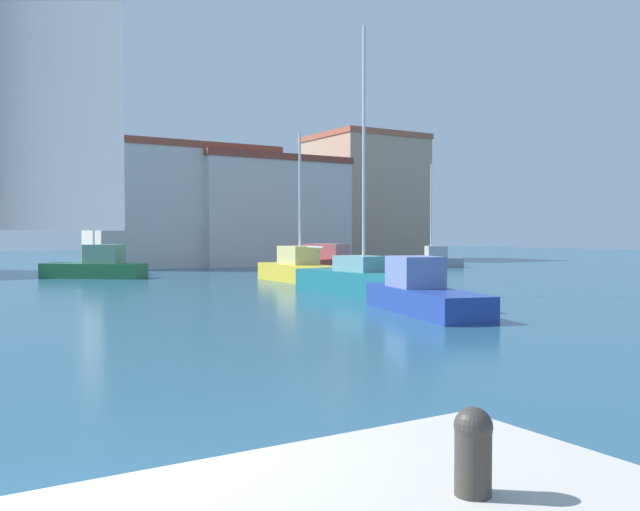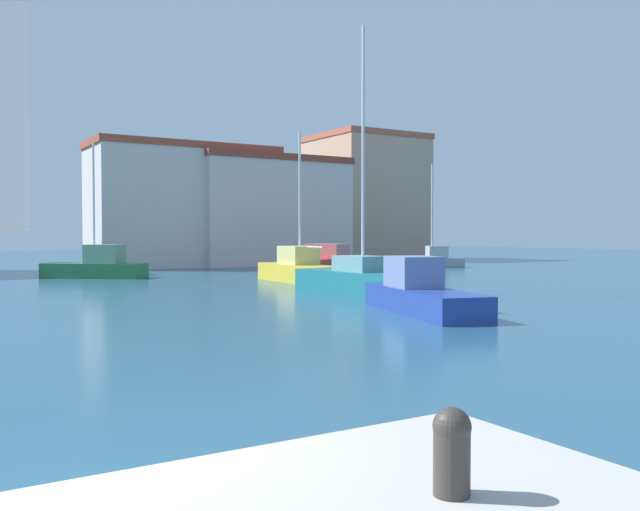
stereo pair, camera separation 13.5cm
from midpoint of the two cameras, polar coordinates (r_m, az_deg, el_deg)
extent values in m
plane|color=#285670|center=(29.79, 0.60, -2.86)|extent=(160.00, 160.00, 0.00)
cylinder|color=#38332D|center=(4.08, 11.74, -16.49)|extent=(0.21, 0.21, 0.39)
sphere|color=#38332D|center=(4.02, 11.75, -13.85)|extent=(0.22, 0.22, 0.22)
cube|color=#28703D|center=(39.56, -18.50, -1.20)|extent=(5.45, 4.94, 0.82)
cube|color=gray|center=(39.25, -17.72, 0.13)|extent=(2.38, 2.32, 1.03)
cylinder|color=silver|center=(39.54, -18.56, 4.17)|extent=(0.12, 0.12, 6.60)
cube|color=#B22823|center=(43.14, 0.57, -0.79)|extent=(8.20, 6.65, 0.94)
cube|color=#C4716E|center=(42.89, 0.44, 0.41)|extent=(3.02, 3.08, 0.87)
cube|color=#233D93|center=(21.15, 8.58, -3.79)|extent=(3.20, 6.27, 0.75)
cube|color=#6E7DB1|center=(21.75, 7.79, -1.35)|extent=(1.78, 2.09, 0.98)
cube|color=gray|center=(49.86, 9.20, -0.62)|extent=(4.64, 3.16, 0.67)
cube|color=#ADB0B5|center=(49.93, 9.62, 0.28)|extent=(1.76, 1.66, 0.90)
cylinder|color=silver|center=(49.84, 9.22, 3.68)|extent=(0.12, 0.12, 6.81)
cube|color=#1E707A|center=(27.37, 3.53, -2.30)|extent=(2.53, 6.84, 0.93)
cube|color=#6B9CA2|center=(27.47, 3.29, -0.67)|extent=(1.45, 2.12, 0.62)
cylinder|color=silver|center=(27.51, 3.55, 8.89)|extent=(0.12, 0.12, 9.78)
cube|color=gold|center=(34.28, -1.81, -1.50)|extent=(1.91, 6.68, 0.89)
cube|color=#DFCD77|center=(34.40, -1.96, 0.03)|extent=(1.47, 2.12, 0.93)
cylinder|color=silver|center=(34.27, -1.82, 4.81)|extent=(0.12, 0.12, 6.65)
cylinder|color=silver|center=(33.18, -0.86, 0.72)|extent=(0.17, 2.32, 0.08)
cube|color=beige|center=(51.80, -11.47, 3.82)|extent=(13.44, 5.82, 8.55)
cube|color=#9E4733|center=(52.16, -11.50, 8.79)|extent=(13.71, 5.93, 0.50)
cube|color=beige|center=(55.36, -5.32, 3.44)|extent=(12.15, 9.25, 8.00)
cube|color=brown|center=(55.64, -5.33, 7.82)|extent=(12.40, 9.44, 0.50)
cube|color=tan|center=(64.97, 3.64, 4.62)|extent=(9.15, 8.97, 11.24)
cube|color=#B25B42|center=(65.52, 3.65, 9.76)|extent=(9.34, 9.14, 0.50)
camera|label=1|loc=(0.07, -90.11, 0.00)|focal=38.19mm
camera|label=2|loc=(0.07, 89.89, 0.00)|focal=38.19mm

